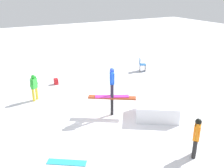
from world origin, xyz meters
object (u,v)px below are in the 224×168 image
Objects in this scene: rail_feature at (112,100)px; main_rider_on_rail at (112,83)px; bystander_green at (34,86)px; loose_snowboard_cyan at (67,162)px; bystander_orange at (197,136)px; folding_chair at (142,65)px; backpack_on_snow at (56,81)px.

main_rider_on_rail is (0.00, 0.00, 0.80)m from rail_feature.
bystander_green is 1.05× the size of loose_snowboard_cyan.
bystander_orange reaches higher than folding_chair.
bystander_green is at bearing -17.11° from rail_feature.
backpack_on_snow is (2.20, -8.87, -0.63)m from bystander_orange.
folding_chair is (-7.69, -6.85, 0.40)m from loose_snowboard_cyan.
folding_chair is at bearing 90.28° from backpack_on_snow.
rail_feature is 5.10m from backpack_on_snow.
loose_snowboard_cyan is 7.38m from backpack_on_snow.
rail_feature is 3.71m from loose_snowboard_cyan.
backpack_on_snow is (-1.58, -1.72, -0.60)m from bystander_green.
bystander_orange is (-1.07, 3.93, 0.07)m from rail_feature.
main_rider_on_rail is 6.76m from folding_chair.
bystander_orange is (-3.77, 7.15, 0.03)m from bystander_green.
backpack_on_snow is (1.12, -4.94, -0.57)m from rail_feature.
main_rider_on_rail is 1.07× the size of bystander_green.
loose_snowboard_cyan is (0.18, 5.45, -0.75)m from bystander_green.
loose_snowboard_cyan is 10.31m from folding_chair.
folding_chair is at bearing -110.14° from main_rider_on_rail.
bystander_green is 8.08m from bystander_orange.
rail_feature is 0.80m from main_rider_on_rail.
bystander_green is 5.50m from loose_snowboard_cyan.
backpack_on_snow is at bearing -70.44° from loose_snowboard_cyan.
backpack_on_snow is at bearing 65.75° from bystander_orange.
bystander_green is at bearing 129.83° from folding_chair.
bystander_orange reaches higher than loose_snowboard_cyan.
bystander_green is 1.55× the size of folding_chair.
folding_chair is 5.94m from backpack_on_snow.
main_rider_on_rail reaches higher than bystander_green.
main_rider_on_rail is 1.02× the size of bystander_orange.
rail_feature is 1.34× the size of bystander_orange.
folding_chair reaches higher than backpack_on_snow.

